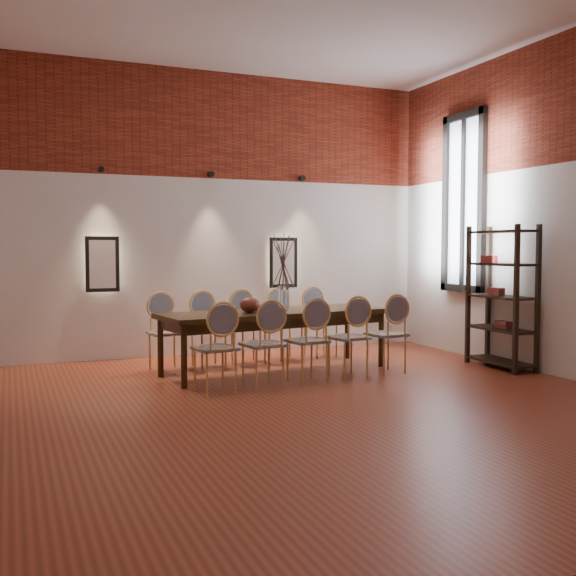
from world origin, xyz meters
name	(u,v)px	position (x,y,z in m)	size (l,w,h in m)	color
floor	(293,409)	(0.00, 0.00, -0.01)	(7.00, 7.00, 0.02)	#9B4026
wall_back	(195,214)	(0.00, 3.55, 2.00)	(7.00, 0.10, 4.00)	silver
brick_band_back	(195,124)	(0.00, 3.48, 3.25)	(7.00, 0.02, 1.50)	maroon
niche_left	(102,264)	(-1.30, 3.45, 1.30)	(0.36, 0.06, 0.66)	#FFEAC6
niche_right	(283,263)	(1.30, 3.45, 1.30)	(0.36, 0.06, 0.66)	#FFEAC6
spot_fixture_left	(101,169)	(-1.30, 3.42, 2.55)	(0.08, 0.08, 0.10)	black
spot_fixture_mid	(211,174)	(0.20, 3.42, 2.55)	(0.08, 0.08, 0.10)	black
spot_fixture_right	(302,178)	(1.60, 3.42, 2.55)	(0.08, 0.08, 0.10)	black
window_glass	(464,203)	(3.46, 2.00, 2.15)	(0.02, 0.78, 2.38)	silver
window_frame	(463,203)	(3.44, 2.00, 2.15)	(0.08, 0.90, 2.50)	black
window_mullion	(463,203)	(3.44, 2.00, 2.15)	(0.06, 0.06, 2.40)	black
dining_table	(275,341)	(0.55, 1.83, 0.38)	(2.83, 0.91, 0.75)	#38220D
chair_near_a	(215,348)	(-0.48, 0.95, 0.47)	(0.44, 0.44, 0.94)	#DDB05E
chair_near_b	(263,344)	(0.08, 1.02, 0.47)	(0.44, 0.44, 0.94)	#DDB05E
chair_near_c	(307,341)	(0.64, 1.10, 0.47)	(0.44, 0.44, 0.94)	#DDB05E
chair_near_d	(348,337)	(1.20, 1.17, 0.47)	(0.44, 0.44, 0.94)	#DDB05E
chair_near_e	(386,334)	(1.77, 1.25, 0.47)	(0.44, 0.44, 0.94)	#DDB05E
chair_far_a	(166,333)	(-0.67, 2.41, 0.47)	(0.44, 0.44, 0.94)	#DDB05E
chair_far_b	(209,330)	(-0.11, 2.48, 0.47)	(0.44, 0.44, 0.94)	#DDB05E
chair_far_c	(248,327)	(0.45, 2.56, 0.47)	(0.44, 0.44, 0.94)	#DDB05E
chair_far_d	(286,325)	(1.01, 2.63, 0.47)	(0.44, 0.44, 0.94)	#DDB05E
chair_far_e	(321,323)	(1.57, 2.70, 0.47)	(0.44, 0.44, 0.94)	#DDB05E
vase	(283,298)	(0.66, 1.84, 0.90)	(0.14, 0.14, 0.30)	silver
dried_branches	(283,261)	(0.66, 1.84, 1.35)	(0.50, 0.50, 0.70)	brown
bowl	(250,305)	(0.18, 1.73, 0.84)	(0.24, 0.24, 0.18)	maroon
book	(265,309)	(0.43, 1.88, 0.77)	(0.26, 0.18, 0.03)	#902164
shelving_rack	(501,297)	(3.28, 0.99, 0.90)	(0.38, 1.00, 1.80)	black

